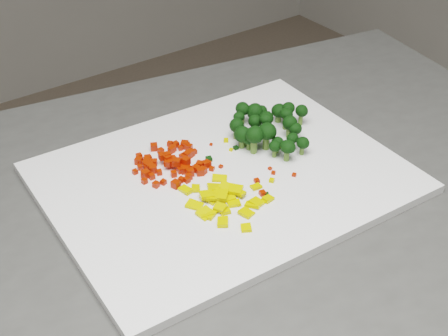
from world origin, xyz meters
TOP-DOWN VIEW (x-y plane):
  - cutting_board at (-0.02, -0.04)m, footprint 0.47×0.38m
  - carrot_pile at (-0.07, 0.01)m, footprint 0.10×0.10m
  - pepper_pile at (-0.06, -0.09)m, footprint 0.12×0.12m
  - broccoli_pile at (0.09, -0.01)m, footprint 0.12×0.12m
  - carrot_cube_0 at (-0.10, 0.03)m, footprint 0.01×0.01m
  - carrot_cube_1 at (-0.06, -0.02)m, footprint 0.01×0.01m
  - carrot_cube_2 at (-0.05, -0.01)m, footprint 0.01×0.01m
  - carrot_cube_3 at (-0.10, 0.03)m, footprint 0.01×0.01m
  - carrot_cube_4 at (-0.05, -0.02)m, footprint 0.01×0.01m
  - carrot_cube_5 at (-0.07, 0.01)m, footprint 0.01×0.01m
  - carrot_cube_6 at (-0.09, 0.04)m, footprint 0.01×0.01m
  - carrot_cube_7 at (-0.04, -0.01)m, footprint 0.01×0.01m
  - carrot_cube_8 at (-0.10, 0.04)m, footprint 0.01×0.01m
  - carrot_cube_9 at (-0.04, 0.02)m, footprint 0.01×0.01m
  - carrot_cube_10 at (-0.06, -0.01)m, footprint 0.01×0.01m
  - carrot_cube_11 at (-0.03, -0.02)m, footprint 0.01×0.01m
  - carrot_cube_12 at (-0.10, 0.03)m, footprint 0.01×0.01m
  - carrot_cube_13 at (-0.07, 0.01)m, footprint 0.01×0.01m
  - carrot_cube_14 at (-0.07, -0.03)m, footprint 0.01×0.01m
  - carrot_cube_15 at (-0.12, 0.00)m, footprint 0.01×0.01m
  - carrot_cube_16 at (-0.05, 0.04)m, footprint 0.01×0.01m
  - carrot_cube_17 at (-0.09, 0.04)m, footprint 0.01×0.01m
  - carrot_cube_18 at (-0.04, 0.02)m, footprint 0.01×0.01m
  - carrot_cube_19 at (-0.03, 0.02)m, footprint 0.01×0.01m
  - carrot_cube_20 at (-0.09, -0.03)m, footprint 0.01×0.01m
  - carrot_cube_21 at (-0.07, 0.01)m, footprint 0.01×0.01m
  - carrot_cube_22 at (-0.11, 0.01)m, footprint 0.01×0.01m
  - carrot_cube_23 at (-0.03, 0.04)m, footprint 0.01×0.01m
  - carrot_cube_24 at (-0.06, -0.01)m, footprint 0.01×0.01m
  - carrot_cube_25 at (-0.11, 0.00)m, footprint 0.01×0.01m
  - carrot_cube_26 at (-0.05, 0.02)m, footprint 0.01×0.01m
  - carrot_cube_27 at (-0.07, 0.01)m, footprint 0.01×0.01m
  - carrot_cube_28 at (-0.03, 0.02)m, footprint 0.01×0.01m
  - carrot_cube_29 at (-0.04, 0.06)m, footprint 0.01×0.01m
  - carrot_cube_30 at (-0.03, 0.03)m, footprint 0.01×0.01m
  - carrot_cube_31 at (-0.05, 0.04)m, footprint 0.01×0.01m
  - carrot_cube_32 at (-0.07, -0.03)m, footprint 0.01×0.01m
  - carrot_cube_33 at (-0.10, -0.02)m, footprint 0.01×0.01m
  - carrot_cube_34 at (-0.09, 0.03)m, footprint 0.01×0.01m
  - carrot_cube_35 at (-0.07, -0.01)m, footprint 0.01×0.01m
  - carrot_cube_36 at (-0.09, 0.04)m, footprint 0.01×0.01m
  - carrot_cube_37 at (-0.08, 0.02)m, footprint 0.01×0.01m
  - carrot_cube_38 at (-0.11, 0.03)m, footprint 0.01×0.01m
  - carrot_cube_39 at (-0.07, 0.02)m, footprint 0.01×0.01m
  - carrot_cube_40 at (-0.08, -0.02)m, footprint 0.01×0.01m
  - carrot_cube_41 at (-0.10, 0.02)m, footprint 0.01×0.01m
  - carrot_cube_42 at (-0.07, 0.00)m, footprint 0.01×0.01m
  - carrot_cube_43 at (-0.09, 0.01)m, footprint 0.01×0.01m
  - carrot_cube_44 at (-0.04, 0.04)m, footprint 0.01×0.01m
  - carrot_cube_45 at (-0.06, 0.05)m, footprint 0.01×0.01m
  - carrot_cube_46 at (-0.03, 0.04)m, footprint 0.01×0.01m
  - carrot_cube_47 at (-0.07, 0.06)m, footprint 0.01×0.01m
  - carrot_cube_48 at (-0.07, 0.02)m, footprint 0.01×0.01m
  - carrot_cube_49 at (-0.11, 0.01)m, footprint 0.01×0.01m
  - carrot_cube_50 at (-0.07, 0.01)m, footprint 0.01×0.01m
  - carrot_cube_51 at (-0.08, 0.01)m, footprint 0.01×0.01m
  - carrot_cube_52 at (-0.03, -0.02)m, footprint 0.01×0.01m
  - carrot_cube_53 at (-0.04, 0.05)m, footprint 0.01×0.01m
  - carrot_cube_54 at (-0.10, 0.02)m, footprint 0.01×0.01m
  - carrot_cube_55 at (-0.03, 0.02)m, footprint 0.01×0.01m
  - carrot_cube_56 at (-0.05, -0.03)m, footprint 0.01×0.01m
  - carrot_cube_57 at (-0.10, 0.05)m, footprint 0.01×0.01m
  - carrot_cube_58 at (-0.04, -0.03)m, footprint 0.01×0.01m
  - carrot_cube_59 at (-0.07, 0.01)m, footprint 0.01×0.01m
  - carrot_cube_60 at (-0.11, -0.01)m, footprint 0.01×0.01m
  - carrot_cube_61 at (-0.09, 0.04)m, footprint 0.01×0.01m
  - carrot_cube_62 at (-0.08, -0.01)m, footprint 0.01×0.01m
  - carrot_cube_63 at (-0.12, 0.03)m, footprint 0.01×0.01m
  - carrot_cube_64 at (-0.06, -0.00)m, footprint 0.01×0.01m
  - carrot_cube_65 at (-0.06, -0.00)m, footprint 0.01×0.01m
  - carrot_cube_66 at (-0.10, 0.04)m, footprint 0.01×0.01m
  - carrot_cube_67 at (-0.06, -0.01)m, footprint 0.01×0.01m
  - pepper_chunk_0 at (-0.05, -0.10)m, footprint 0.02×0.02m
  - pepper_chunk_1 at (-0.03, -0.05)m, footprint 0.02×0.02m
  - pepper_chunk_2 at (-0.07, -0.08)m, footprint 0.02×0.02m
  - pepper_chunk_3 at (-0.05, -0.06)m, footprint 0.03×0.03m
  - pepper_chunk_4 at (-0.05, -0.09)m, footprint 0.02×0.02m
  - pepper_chunk_5 at (-0.06, -0.09)m, footprint 0.02×0.02m
  - pepper_chunk_6 at (-0.05, -0.07)m, footprint 0.02×0.02m
  - pepper_chunk_7 at (-0.07, -0.08)m, footprint 0.02×0.02m
  - pepper_chunk_8 at (-0.07, -0.05)m, footprint 0.02×0.02m
  - pepper_chunk_9 at (-0.07, -0.08)m, footprint 0.02×0.02m
  - pepper_chunk_10 at (-0.04, -0.08)m, footprint 0.01×0.01m
  - pepper_chunk_11 at (-0.01, -0.09)m, footprint 0.01×0.01m
  - pepper_chunk_12 at (-0.03, -0.12)m, footprint 0.02×0.02m
  - pepper_chunk_13 at (-0.03, -0.12)m, footprint 0.02×0.02m
  - pepper_chunk_14 at (-0.01, -0.12)m, footprint 0.02×0.01m
  - pepper_chunk_15 at (-0.09, -0.10)m, footprint 0.02×0.02m
  - pepper_chunk_16 at (-0.04, -0.07)m, footprint 0.02×0.02m
  - pepper_chunk_17 at (-0.04, -0.09)m, footprint 0.02×0.02m
  - pepper_chunk_18 at (-0.05, -0.13)m, footprint 0.02×0.02m
  - pepper_chunk_19 at (-0.03, -0.09)m, footprint 0.02×0.02m
  - pepper_chunk_20 at (-0.08, -0.05)m, footprint 0.01×0.02m
  - pepper_chunk_21 at (-0.07, -0.15)m, footprint 0.02×0.02m
  - pepper_chunk_22 at (-0.09, -0.10)m, footprint 0.02×0.02m
  - pepper_chunk_23 at (-0.07, -0.11)m, footprint 0.02×0.01m
  - pepper_chunk_24 at (-0.09, -0.08)m, footprint 0.02×0.03m
  - pepper_chunk_25 at (-0.08, -0.12)m, footprint 0.02×0.02m
  - pepper_chunk_26 at (-0.09, -0.10)m, footprint 0.02×0.02m
  - pepper_chunk_27 at (-0.06, -0.09)m, footprint 0.02×0.02m
  - pepper_chunk_28 at (-0.07, -0.10)m, footprint 0.02×0.02m
  - broccoli_floret_0 at (0.06, -0.05)m, footprint 0.02×0.02m
  - broccoli_floret_1 at (0.04, 0.02)m, footprint 0.03×0.03m
  - broccoli_floret_2 at (0.09, -0.07)m, footprint 0.02×0.02m
  - broccoli_floret_3 at (0.04, -0.02)m, footprint 0.02×0.02m
  - broccoli_floret_4 at (0.09, -0.05)m, footprint 0.02×0.02m
  - broccoli_floret_5 at (0.07, -0.04)m, footprint 0.02×0.02m
  - broccoli_floret_6 at (0.08, 0.05)m, footprint 0.03×0.03m
  - broccoli_floret_7 at (0.05, -0.01)m, footprint 0.03×0.03m
  - broccoli_floret_8 at (0.13, 0.01)m, footprint 0.03×0.03m
  - broccoli_floret_9 at (0.11, -0.04)m, footprint 0.03×0.03m
  - broccoli_floret_10 at (0.12, -0.00)m, footprint 0.03×0.03m
  - broccoli_floret_11 at (0.08, -0.01)m, footprint 0.03×0.03m
  - broccoli_floret_12 at (0.12, 0.02)m, footprint 0.03×0.03m
  - broccoli_floret_13 at (0.07, 0.01)m, footprint 0.03×0.03m
  - broccoli_floret_14 at (0.09, 0.03)m, footprint 0.04×0.04m
  - broccoli_floret_15 at (0.07, -0.07)m, footprint 0.03×0.03m
  - broccoli_floret_16 at (0.04, -0.01)m, footprint 0.03×0.03m
  - broccoli_floret_17 at (0.06, -0.03)m, footprint 0.04×0.04m
  - broccoli_floret_18 at (0.09, 0.01)m, footprint 0.03×0.03m
  - broccoli_floret_19 at (0.10, 0.03)m, footprint 0.02×0.02m
  - broccoli_floret_20 at (0.04, -0.00)m, footprint 0.03×0.03m
  - broccoli_floret_21 at (0.14, -0.01)m, footprint 0.02×0.02m
  - broccoli_floret_22 at (0.11, -0.02)m, footprint 0.03×0.03m
  - broccoli_floret_23 at (0.04, -0.03)m, footprint 0.04×0.04m
  - broccoli_floret_24 at (0.06, 0.03)m, footprint 0.02×0.02m
  - stray_bit_0 at (-0.03, -0.03)m, footprint 0.01×0.01m
  - stray_bit_1 at (-0.01, -0.11)m, footprint 0.01×0.01m
  - stray_bit_2 at (-0.00, -0.11)m, footprint 0.01×0.01m
  - stray_bit_3 at (0.03, -0.07)m, footprint 0.01×0.01m
  - stray_bit_4 at (-0.10, 0.02)m, footprint 0.01×0.01m
  - stray_bit_5 at (-0.02, -0.03)m, footprint 0.01×0.01m
  - stray_bit_6 at (-0.07, -0.07)m, footprint 0.01×0.01m
  - stray_bit_7 at (0.03, 0.02)m, footprint 0.01×0.01m
  - stray_bit_8 at (0.02, -0.09)m, footprint 0.01×0.01m
  - stray_bit_9 at (0.03, -0.00)m, footprint 0.01×0.01m
  - stray_bit_10 at (0.02, -0.00)m, footprint 0.01×0.01m
  - stray_bit_11 at (0.05, -0.10)m, footprint 0.01×0.01m
  - stray_bit_12 at (-0.02, -0.01)m, footprint 0.01×0.01m
  - stray_bit_13 at (0.00, -0.08)m, footprint 0.01×0.01m
  - stray_bit_14 at (0.03, -0.08)m, footprint 0.01×0.01m
  - stray_bit_15 at (0.00, 0.02)m, footprint 0.01×0.01m

SIDE VIEW (x-z plane):
  - cutting_board at x=-0.02m, z-range 0.90..0.91m
  - stray_bit_15 at x=0.00m, z-range 0.91..0.92m
  - stray_bit_3 at x=0.03m, z-range 0.91..0.92m
  - pepper_chunk_0 at x=-0.05m, z-range 0.91..0.92m
  - stray_bit_2 at x=0.00m, z-range 0.91..0.92m
  - stray_bit_10 at x=0.02m, z-range 0.91..0.92m
  - pepper_chunk_11 at x=-0.01m, z-range 0.91..0.92m
  - pepper_chunk_24 at x=-0.09m, z-range 0.91..0.92m
  - stray_bit_5 at x=-0.02m, z-range 0.91..0.92m
  - pepper_chunk_1 at x=-0.03m, z-range 0.91..0.92m
  - pepper_chunk_7 at x=-0.07m, z-range 0.91..0.92m
  - pepper_chunk_3 at x=-0.05m, z-range 0.91..0.92m
  - stray_bit_14 at x=0.03m, z-range 0.91..0.92m
  - stray_bit_11 at x=0.05m, z-range 0.91..0.92m
  - pepper_chunk_13 at x=-0.03m, z-range 0.91..0.92m
  - pepper_chunk_4 at x=-0.05m, z-range 0.91..0.92m
  - pepper_chunk_15 at x=-0.09m, z-range 0.91..0.92m
  - stray_bit_4 at x=-0.10m, z-range 0.91..0.92m
  - stray_bit_6 at x=-0.07m, z-range 0.91..0.92m
  - pepper_chunk_18 at x=-0.05m, z-range 0.91..0.92m
  - pepper_chunk_26 at x=-0.09m, z-range 0.91..0.92m
  - stray_bit_9 at x=0.03m, z-range 0.91..0.92m
  - pepper_chunk_22 at x=-0.09m, z-range 0.91..0.92m
  - pepper_chunk_8 at x=-0.07m, z-range 0.91..0.92m
  - pepper_chunk_27 at x=-0.06m, z-range 0.91..0.92m
  - pepper_chunk_16 at x=-0.04m, z-range 0.91..0.92m
  - stray_bit_8 at x=0.02m, z-range 0.91..0.92m
  - pepper_chunk_21 at x=-0.07m, z-range 0.91..0.92m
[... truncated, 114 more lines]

